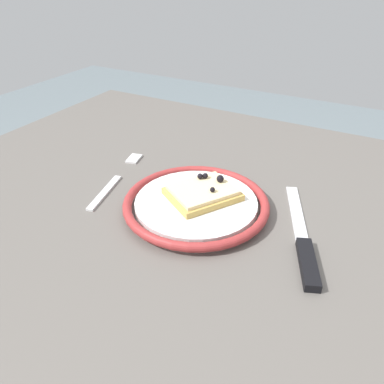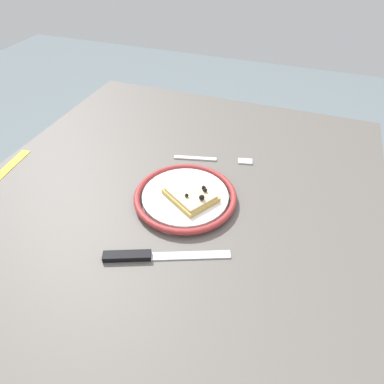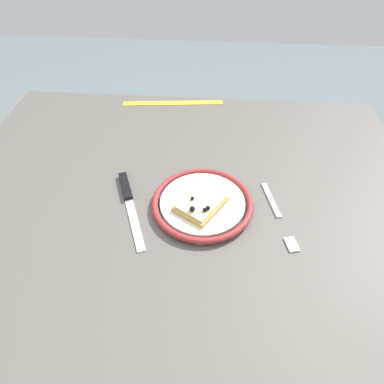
{
  "view_description": "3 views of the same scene",
  "coord_description": "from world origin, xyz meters",
  "px_view_note": "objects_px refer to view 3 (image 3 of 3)",
  "views": [
    {
      "loc": [
        0.18,
        -0.4,
        1.09
      ],
      "look_at": [
        -0.06,
        0.03,
        0.78
      ],
      "focal_mm": 35.58,
      "sensor_mm": 36.0,
      "label": 1
    },
    {
      "loc": [
        0.47,
        0.24,
        1.27
      ],
      "look_at": [
        -0.05,
        0.05,
        0.79
      ],
      "focal_mm": 31.79,
      "sensor_mm": 36.0,
      "label": 2
    },
    {
      "loc": [
        -0.07,
        0.55,
        1.31
      ],
      "look_at": [
        -0.03,
        0.02,
        0.78
      ],
      "focal_mm": 31.22,
      "sensor_mm": 36.0,
      "label": 3
    }
  ],
  "objects_px": {
    "dining_table": "(182,220)",
    "plate": "(202,203)",
    "fork": "(278,215)",
    "pizza_slice_near": "(200,204)",
    "measuring_tape": "(173,103)",
    "knife": "(128,196)"
  },
  "relations": [
    {
      "from": "dining_table",
      "to": "plate",
      "type": "xyz_separation_m",
      "value": [
        -0.05,
        0.03,
        0.1
      ]
    },
    {
      "from": "dining_table",
      "to": "fork",
      "type": "bearing_deg",
      "value": 167.94
    },
    {
      "from": "pizza_slice_near",
      "to": "fork",
      "type": "distance_m",
      "value": 0.17
    },
    {
      "from": "dining_table",
      "to": "fork",
      "type": "xyz_separation_m",
      "value": [
        -0.22,
        0.05,
        0.09
      ]
    },
    {
      "from": "fork",
      "to": "measuring_tape",
      "type": "distance_m",
      "value": 0.55
    },
    {
      "from": "knife",
      "to": "fork",
      "type": "relative_size",
      "value": 1.15
    },
    {
      "from": "measuring_tape",
      "to": "fork",
      "type": "bearing_deg",
      "value": 115.8
    },
    {
      "from": "plate",
      "to": "measuring_tape",
      "type": "distance_m",
      "value": 0.47
    },
    {
      "from": "knife",
      "to": "measuring_tape",
      "type": "relative_size",
      "value": 0.71
    },
    {
      "from": "pizza_slice_near",
      "to": "fork",
      "type": "bearing_deg",
      "value": 179.75
    },
    {
      "from": "measuring_tape",
      "to": "pizza_slice_near",
      "type": "bearing_deg",
      "value": 98.06
    },
    {
      "from": "plate",
      "to": "measuring_tape",
      "type": "height_order",
      "value": "plate"
    },
    {
      "from": "plate",
      "to": "pizza_slice_near",
      "type": "distance_m",
      "value": 0.02
    },
    {
      "from": "dining_table",
      "to": "knife",
      "type": "xyz_separation_m",
      "value": [
        0.12,
        0.02,
        0.09
      ]
    },
    {
      "from": "dining_table",
      "to": "pizza_slice_near",
      "type": "distance_m",
      "value": 0.13
    },
    {
      "from": "knife",
      "to": "pizza_slice_near",
      "type": "bearing_deg",
      "value": 169.89
    },
    {
      "from": "dining_table",
      "to": "fork",
      "type": "relative_size",
      "value": 5.73
    },
    {
      "from": "plate",
      "to": "measuring_tape",
      "type": "relative_size",
      "value": 0.71
    },
    {
      "from": "pizza_slice_near",
      "to": "fork",
      "type": "xyz_separation_m",
      "value": [
        -0.17,
        0.0,
        -0.02
      ]
    },
    {
      "from": "knife",
      "to": "measuring_tape",
      "type": "bearing_deg",
      "value": -97.0
    },
    {
      "from": "knife",
      "to": "measuring_tape",
      "type": "distance_m",
      "value": 0.44
    },
    {
      "from": "pizza_slice_near",
      "to": "dining_table",
      "type": "bearing_deg",
      "value": -43.73
    }
  ]
}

